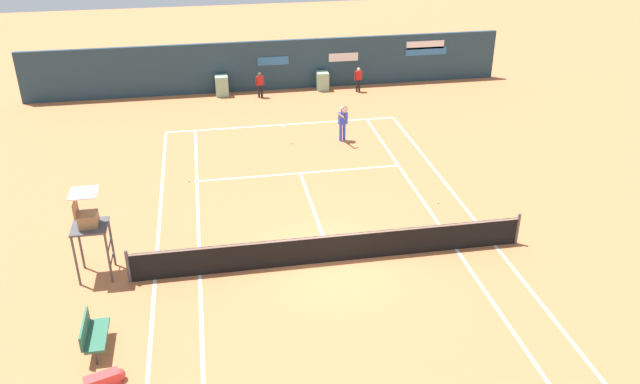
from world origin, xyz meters
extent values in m
plane|color=#C67042|center=(0.00, 0.00, 0.00)|extent=(80.00, 80.00, 0.00)
cube|color=white|center=(0.00, 11.70, 0.00)|extent=(10.60, 0.10, 0.01)
cube|color=white|center=(-5.30, 0.00, 0.00)|extent=(0.10, 23.40, 0.01)
cube|color=white|center=(-4.00, 0.00, 0.00)|extent=(0.10, 23.40, 0.01)
cube|color=white|center=(4.00, 0.00, 0.00)|extent=(0.10, 23.40, 0.01)
cube|color=white|center=(5.30, 0.00, 0.00)|extent=(0.10, 23.40, 0.01)
cube|color=white|center=(0.00, 6.40, 0.00)|extent=(8.00, 0.10, 0.01)
cube|color=white|center=(0.00, 3.20, 0.00)|extent=(0.10, 6.40, 0.01)
cube|color=white|center=(0.00, 11.55, 0.00)|extent=(0.10, 0.24, 0.01)
cylinder|color=#4C4C51|center=(-6.00, 0.00, 0.53)|extent=(0.10, 0.10, 1.07)
cylinder|color=#4C4C51|center=(6.00, 0.00, 0.53)|extent=(0.10, 0.10, 1.07)
cube|color=black|center=(0.00, 0.00, 0.47)|extent=(12.00, 0.03, 0.95)
cube|color=white|center=(0.00, 0.00, 0.92)|extent=(12.00, 0.04, 0.06)
cube|color=#233D4C|center=(0.00, 17.00, 1.31)|extent=(25.00, 0.24, 2.61)
cube|color=#2D6BA8|center=(8.55, 16.86, 1.69)|extent=(2.30, 0.02, 0.44)
cube|color=white|center=(8.47, 16.86, 2.03)|extent=(2.12, 0.02, 0.44)
cube|color=#2D6BA8|center=(0.21, 16.86, 1.57)|extent=(1.62, 0.02, 0.44)
cube|color=white|center=(3.97, 16.86, 1.59)|extent=(1.59, 0.02, 0.44)
cube|color=#8CB793|center=(-2.55, 16.45, 0.52)|extent=(0.65, 0.70, 1.05)
cube|color=#8CB793|center=(2.76, 16.45, 0.48)|extent=(0.60, 0.70, 0.95)
cylinder|color=#47474C|center=(-6.51, 1.01, 0.81)|extent=(0.07, 0.07, 1.62)
cylinder|color=#47474C|center=(-6.51, 0.11, 0.81)|extent=(0.07, 0.07, 1.62)
cylinder|color=#47474C|center=(-7.41, 1.01, 0.81)|extent=(0.07, 0.07, 1.62)
cylinder|color=#47474C|center=(-7.41, 0.11, 0.81)|extent=(0.07, 0.07, 1.62)
cylinder|color=#47474C|center=(-6.51, 0.56, 0.49)|extent=(0.04, 0.81, 0.04)
cylinder|color=#47474C|center=(-6.51, 0.56, 0.97)|extent=(0.04, 0.81, 0.04)
cube|color=#47474C|center=(-6.96, 0.56, 1.65)|extent=(1.00, 1.00, 0.06)
cube|color=olive|center=(-6.96, 0.56, 1.88)|extent=(0.52, 0.56, 0.40)
cube|color=olive|center=(-7.25, 0.56, 2.25)|extent=(0.06, 0.56, 0.45)
cube|color=white|center=(-6.96, 0.56, 2.73)|extent=(0.76, 0.80, 0.04)
cylinder|color=#38383D|center=(-6.54, -2.28, 0.19)|extent=(0.06, 0.06, 0.38)
cylinder|color=#38383D|center=(-6.54, -3.42, 0.19)|extent=(0.06, 0.06, 0.38)
cube|color=#2D664C|center=(-6.54, -2.85, 0.42)|extent=(0.48, 1.30, 0.08)
cube|color=#2D664C|center=(-6.81, -2.85, 0.67)|extent=(0.06, 1.30, 0.42)
cube|color=#DB3838|center=(-6.31, -4.21, 0.16)|extent=(0.85, 0.53, 0.32)
sphere|color=#DB3838|center=(-5.94, -4.08, 0.16)|extent=(0.29, 0.29, 0.28)
cylinder|color=blue|center=(2.40, 9.39, 0.39)|extent=(0.13, 0.13, 0.77)
cylinder|color=blue|center=(2.24, 9.34, 0.39)|extent=(0.13, 0.13, 0.77)
cube|color=blue|center=(2.32, 9.36, 1.04)|extent=(0.39, 0.29, 0.54)
sphere|color=#8C664C|center=(2.32, 9.36, 1.42)|extent=(0.21, 0.21, 0.21)
cylinder|color=white|center=(2.32, 9.36, 1.50)|extent=(0.20, 0.20, 0.06)
cylinder|color=blue|center=(2.53, 9.43, 1.00)|extent=(0.08, 0.08, 0.52)
cylinder|color=#8C664C|center=(2.20, 9.05, 1.26)|extent=(0.23, 0.52, 0.08)
cylinder|color=black|center=(2.27, 8.80, 1.37)|extent=(0.03, 0.03, 0.22)
torus|color=#DB3838|center=(2.27, 8.80, 1.62)|extent=(0.30, 0.11, 0.30)
cylinder|color=silver|center=(2.27, 8.80, 1.62)|extent=(0.25, 0.08, 0.26)
cylinder|color=black|center=(4.62, 15.78, 0.33)|extent=(0.11, 0.11, 0.66)
cylinder|color=black|center=(4.47, 15.76, 0.33)|extent=(0.11, 0.11, 0.66)
cube|color=#AD1E1E|center=(4.54, 15.77, 0.89)|extent=(0.32, 0.21, 0.46)
sphere|color=beige|center=(4.54, 15.77, 1.21)|extent=(0.18, 0.18, 0.18)
cylinder|color=#AD1E1E|center=(4.72, 15.80, 0.86)|extent=(0.07, 0.07, 0.45)
cylinder|color=#AD1E1E|center=(4.36, 15.74, 0.86)|extent=(0.07, 0.07, 0.45)
cylinder|color=black|center=(-0.54, 15.78, 0.33)|extent=(0.11, 0.11, 0.67)
cylinder|color=black|center=(-0.69, 15.77, 0.33)|extent=(0.11, 0.11, 0.67)
cube|color=#AD1E1E|center=(-0.62, 15.77, 0.90)|extent=(0.31, 0.18, 0.47)
sphere|color=brown|center=(-0.62, 15.77, 1.22)|extent=(0.18, 0.18, 0.18)
cylinder|color=#AD1E1E|center=(-0.43, 15.78, 0.86)|extent=(0.07, 0.07, 0.45)
cylinder|color=#AD1E1E|center=(-0.80, 15.76, 0.86)|extent=(0.07, 0.07, 0.45)
sphere|color=#CCE033|center=(0.10, 9.38, 0.03)|extent=(0.07, 0.07, 0.07)
sphere|color=#CCE033|center=(4.48, 3.03, 0.03)|extent=(0.07, 0.07, 0.07)
sphere|color=#CCE033|center=(-4.30, 6.40, 0.03)|extent=(0.07, 0.07, 0.07)
camera|label=1|loc=(-3.38, -16.46, 11.01)|focal=36.65mm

